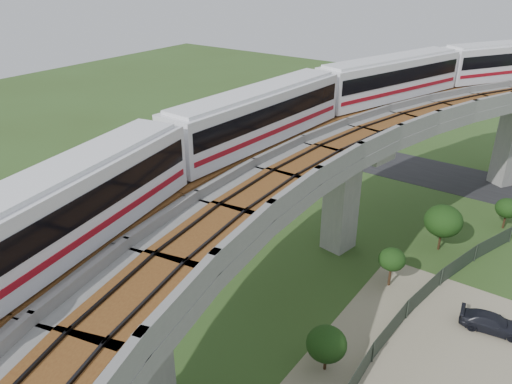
% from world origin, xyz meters
% --- Properties ---
extents(ground, '(160.00, 160.00, 0.00)m').
position_xyz_m(ground, '(0.00, 0.00, 0.00)').
color(ground, '#355020').
rests_on(ground, ground).
extents(asphalt_road, '(60.00, 8.00, 0.03)m').
position_xyz_m(asphalt_road, '(0.00, 30.00, 0.01)').
color(asphalt_road, '#232326').
rests_on(asphalt_road, ground).
extents(viaduct, '(19.58, 73.98, 11.40)m').
position_xyz_m(viaduct, '(3.84, 0.00, 9.05)').
color(viaduct, '#99968E').
rests_on(viaduct, ground).
extents(metro_train, '(16.14, 60.45, 3.64)m').
position_xyz_m(metro_train, '(1.17, 9.88, 12.31)').
color(metro_train, white).
rests_on(metro_train, ground).
extents(fence, '(3.87, 38.73, 1.50)m').
position_xyz_m(fence, '(9.75, 0.00, 0.75)').
color(fence, '#2D382D').
rests_on(fence, ground).
extents(tree_0, '(1.98, 1.98, 2.80)m').
position_xyz_m(tree_0, '(11.30, 21.56, 1.95)').
color(tree_0, '#382314').
rests_on(tree_0, ground).
extents(tree_1, '(2.99, 2.99, 3.90)m').
position_xyz_m(tree_1, '(7.79, 14.77, 2.62)').
color(tree_1, '#382314').
rests_on(tree_1, ground).
extents(tree_2, '(1.91, 1.91, 3.04)m').
position_xyz_m(tree_2, '(6.39, 7.75, 2.22)').
color(tree_2, '#382314').
rests_on(tree_2, ground).
extents(tree_3, '(2.32, 2.32, 2.88)m').
position_xyz_m(tree_3, '(6.49, -2.10, 1.89)').
color(tree_3, '#382314').
rests_on(tree_3, ground).
extents(car_dark, '(4.06, 2.19, 1.12)m').
position_xyz_m(car_dark, '(13.50, 6.97, 0.60)').
color(car_dark, black).
rests_on(car_dark, dirt_lot).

